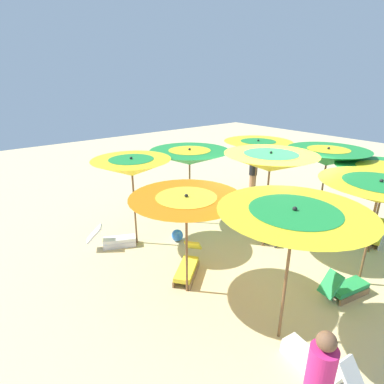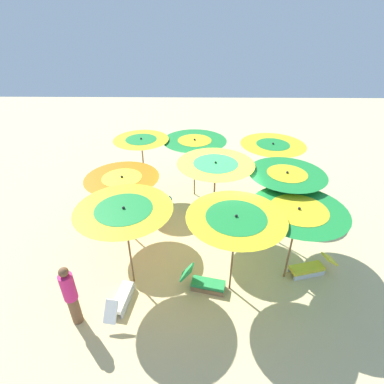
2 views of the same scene
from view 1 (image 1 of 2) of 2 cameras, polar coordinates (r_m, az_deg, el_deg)
ground at (r=8.23m, az=13.13°, el=-10.53°), size 34.69×34.69×0.04m
beach_umbrella_0 at (r=4.74m, az=18.36°, el=-5.35°), size 2.26×2.26×2.41m
beach_umbrella_1 at (r=6.85m, az=31.51°, el=0.03°), size 2.25×2.25×2.36m
beach_umbrella_3 at (r=5.69m, az=-1.07°, el=-2.48°), size 2.14×2.14×2.15m
beach_umbrella_4 at (r=7.54m, az=14.38°, el=5.40°), size 2.21×2.21×2.54m
beach_umbrella_5 at (r=8.97m, az=23.92°, el=5.96°), size 2.12×2.12×2.44m
beach_umbrella_6 at (r=7.66m, az=-11.18°, el=4.56°), size 1.95×1.95×2.36m
beach_umbrella_7 at (r=8.73m, az=-0.46°, el=6.51°), size 2.28×2.28×2.30m
beach_umbrella_8 at (r=10.47m, az=12.18°, el=8.35°), size 2.25×2.25×2.26m
lounger_0 at (r=9.70m, az=31.03°, el=-6.70°), size 0.66×1.36×0.54m
lounger_1 at (r=7.10m, az=26.67°, el=-15.61°), size 0.59×1.21×0.68m
lounger_2 at (r=8.78m, az=16.39°, el=-7.01°), size 0.47×1.29×0.73m
lounger_3 at (r=5.47m, az=22.35°, el=-27.44°), size 1.29×0.49×0.67m
lounger_4 at (r=7.04m, az=-0.79°, el=-13.54°), size 1.11×1.27×0.61m
lounger_5 at (r=8.30m, az=-14.22°, el=-8.52°), size 0.80×1.24×0.64m
beachgoer_0 at (r=11.58m, az=11.33°, el=3.64°), size 0.30×0.30×1.68m
beach_ball at (r=8.35m, az=-2.77°, el=-8.07°), size 0.32×0.32×0.32m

